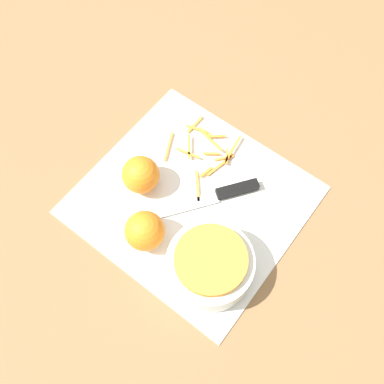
{
  "coord_description": "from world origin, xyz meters",
  "views": [
    {
      "loc": [
        -0.23,
        0.3,
        0.8
      ],
      "look_at": [
        0.0,
        0.0,
        0.04
      ],
      "focal_mm": 42.0,
      "sensor_mm": 36.0,
      "label": 1
    }
  ],
  "objects_px": {
    "bowl_speckled": "(210,265)",
    "knife": "(225,193)",
    "orange_left": "(141,175)",
    "orange_right": "(145,231)"
  },
  "relations": [
    {
      "from": "bowl_speckled",
      "to": "knife",
      "type": "height_order",
      "value": "bowl_speckled"
    },
    {
      "from": "orange_left",
      "to": "bowl_speckled",
      "type": "bearing_deg",
      "value": 163.84
    },
    {
      "from": "knife",
      "to": "orange_right",
      "type": "distance_m",
      "value": 0.18
    },
    {
      "from": "bowl_speckled",
      "to": "orange_left",
      "type": "xyz_separation_m",
      "value": [
        0.21,
        -0.06,
        0.0
      ]
    },
    {
      "from": "orange_left",
      "to": "orange_right",
      "type": "relative_size",
      "value": 0.99
    },
    {
      "from": "bowl_speckled",
      "to": "orange_left",
      "type": "height_order",
      "value": "orange_left"
    },
    {
      "from": "knife",
      "to": "orange_left",
      "type": "distance_m",
      "value": 0.17
    },
    {
      "from": "knife",
      "to": "orange_right",
      "type": "bearing_deg",
      "value": 15.06
    },
    {
      "from": "bowl_speckled",
      "to": "knife",
      "type": "distance_m",
      "value": 0.16
    },
    {
      "from": "bowl_speckled",
      "to": "orange_right",
      "type": "xyz_separation_m",
      "value": [
        0.13,
        0.02,
        0.0
      ]
    }
  ]
}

